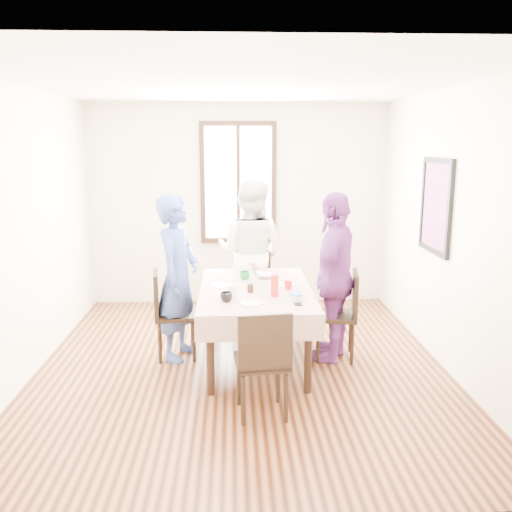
# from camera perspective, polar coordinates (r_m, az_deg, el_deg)

# --- Properties ---
(ground) EXTENTS (4.50, 4.50, 0.00)m
(ground) POSITION_cam_1_polar(r_m,az_deg,el_deg) (5.47, -1.52, -11.49)
(ground) COLOR black
(ground) RESTS_ON ground
(back_wall) EXTENTS (4.00, 0.00, 4.00)m
(back_wall) POSITION_cam_1_polar(r_m,az_deg,el_deg) (7.32, -1.88, 5.43)
(back_wall) COLOR #F0E3C6
(back_wall) RESTS_ON ground
(right_wall) EXTENTS (0.00, 4.50, 4.50)m
(right_wall) POSITION_cam_1_polar(r_m,az_deg,el_deg) (5.50, 19.75, 2.59)
(right_wall) COLOR #F0E3C6
(right_wall) RESTS_ON ground
(window_frame) EXTENTS (1.02, 0.06, 1.62)m
(window_frame) POSITION_cam_1_polar(r_m,az_deg,el_deg) (7.27, -1.90, 7.76)
(window_frame) COLOR black
(window_frame) RESTS_ON back_wall
(window_pane) EXTENTS (0.90, 0.02, 1.50)m
(window_pane) POSITION_cam_1_polar(r_m,az_deg,el_deg) (7.28, -1.90, 7.77)
(window_pane) COLOR white
(window_pane) RESTS_ON back_wall
(art_poster) EXTENTS (0.04, 0.76, 0.96)m
(art_poster) POSITION_cam_1_polar(r_m,az_deg,el_deg) (5.74, 18.59, 5.05)
(art_poster) COLOR red
(art_poster) RESTS_ON right_wall
(dining_table) EXTENTS (0.98, 1.60, 0.75)m
(dining_table) POSITION_cam_1_polar(r_m,az_deg,el_deg) (5.45, -0.02, -7.38)
(dining_table) COLOR black
(dining_table) RESTS_ON ground
(tablecloth) EXTENTS (1.10, 1.72, 0.01)m
(tablecloth) POSITION_cam_1_polar(r_m,az_deg,el_deg) (5.33, -0.02, -3.51)
(tablecloth) COLOR #56120B
(tablecloth) RESTS_ON dining_table
(chair_left) EXTENTS (0.47, 0.47, 0.91)m
(chair_left) POSITION_cam_1_polar(r_m,az_deg,el_deg) (5.59, -8.50, -6.14)
(chair_left) COLOR black
(chair_left) RESTS_ON ground
(chair_right) EXTENTS (0.48, 0.48, 0.91)m
(chair_right) POSITION_cam_1_polar(r_m,az_deg,el_deg) (5.56, 8.41, -6.23)
(chair_right) COLOR black
(chair_right) RESTS_ON ground
(chair_far) EXTENTS (0.48, 0.48, 0.91)m
(chair_far) POSITION_cam_1_polar(r_m,az_deg,el_deg) (6.47, -0.44, -3.51)
(chair_far) COLOR black
(chair_far) RESTS_ON ground
(chair_near) EXTENTS (0.46, 0.46, 0.91)m
(chair_near) POSITION_cam_1_polar(r_m,az_deg,el_deg) (4.39, 0.60, -11.10)
(chair_near) COLOR black
(chair_near) RESTS_ON ground
(person_left) EXTENTS (0.56, 0.70, 1.68)m
(person_left) POSITION_cam_1_polar(r_m,az_deg,el_deg) (5.48, -8.40, -2.29)
(person_left) COLOR #354B93
(person_left) RESTS_ON ground
(person_far) EXTENTS (1.06, 0.96, 1.76)m
(person_far) POSITION_cam_1_polar(r_m,az_deg,el_deg) (6.35, -0.44, 0.17)
(person_far) COLOR white
(person_far) RESTS_ON ground
(person_right) EXTENTS (0.79, 1.09, 1.71)m
(person_right) POSITION_cam_1_polar(r_m,az_deg,el_deg) (5.45, 8.31, -2.22)
(person_right) COLOR #70307C
(person_right) RESTS_ON ground
(mug_black) EXTENTS (0.13, 0.13, 0.09)m
(mug_black) POSITION_cam_1_polar(r_m,az_deg,el_deg) (4.89, -3.17, -4.36)
(mug_black) COLOR black
(mug_black) RESTS_ON tablecloth
(mug_flag) EXTENTS (0.11, 0.11, 0.08)m
(mug_flag) POSITION_cam_1_polar(r_m,az_deg,el_deg) (5.28, 3.43, -3.16)
(mug_flag) COLOR red
(mug_flag) RESTS_ON tablecloth
(mug_green) EXTENTS (0.15, 0.15, 0.08)m
(mug_green) POSITION_cam_1_polar(r_m,az_deg,el_deg) (5.68, -1.18, -2.06)
(mug_green) COLOR #0C7226
(mug_green) RESTS_ON tablecloth
(serving_bowl) EXTENTS (0.20, 0.20, 0.05)m
(serving_bowl) POSITION_cam_1_polar(r_m,az_deg,el_deg) (5.73, 1.07, -2.11)
(serving_bowl) COLOR white
(serving_bowl) RESTS_ON tablecloth
(juice_carton) EXTENTS (0.07, 0.07, 0.21)m
(juice_carton) POSITION_cam_1_polar(r_m,az_deg,el_deg) (5.03, 1.99, -3.15)
(juice_carton) COLOR red
(juice_carton) RESTS_ON tablecloth
(butter_tub) EXTENTS (0.13, 0.13, 0.06)m
(butter_tub) POSITION_cam_1_polar(r_m,az_deg,el_deg) (4.90, 4.25, -4.47)
(butter_tub) COLOR white
(butter_tub) RESTS_ON tablecloth
(jam_jar) EXTENTS (0.06, 0.06, 0.08)m
(jam_jar) POSITION_cam_1_polar(r_m,az_deg,el_deg) (5.17, -0.61, -3.45)
(jam_jar) COLOR black
(jam_jar) RESTS_ON tablecloth
(drinking_glass) EXTENTS (0.08, 0.08, 0.11)m
(drinking_glass) POSITION_cam_1_polar(r_m,az_deg,el_deg) (5.04, -2.52, -3.72)
(drinking_glass) COLOR silver
(drinking_glass) RESTS_ON tablecloth
(smartphone) EXTENTS (0.06, 0.13, 0.01)m
(smartphone) POSITION_cam_1_polar(r_m,az_deg,el_deg) (4.83, 4.45, -5.07)
(smartphone) COLOR black
(smartphone) RESTS_ON tablecloth
(flower_vase) EXTENTS (0.07, 0.07, 0.14)m
(flower_vase) POSITION_cam_1_polar(r_m,az_deg,el_deg) (5.38, -0.22, -2.55)
(flower_vase) COLOR silver
(flower_vase) RESTS_ON tablecloth
(plate_left) EXTENTS (0.20, 0.20, 0.01)m
(plate_left) POSITION_cam_1_polar(r_m,az_deg,el_deg) (5.43, -3.68, -3.13)
(plate_left) COLOR white
(plate_left) RESTS_ON tablecloth
(plate_right) EXTENTS (0.20, 0.20, 0.01)m
(plate_right) POSITION_cam_1_polar(r_m,az_deg,el_deg) (5.45, 3.13, -3.07)
(plate_right) COLOR white
(plate_right) RESTS_ON tablecloth
(plate_far) EXTENTS (0.20, 0.20, 0.01)m
(plate_far) POSITION_cam_1_polar(r_m,az_deg,el_deg) (5.92, -0.07, -1.82)
(plate_far) COLOR white
(plate_far) RESTS_ON tablecloth
(plate_near) EXTENTS (0.20, 0.20, 0.01)m
(plate_near) POSITION_cam_1_polar(r_m,az_deg,el_deg) (4.82, -0.48, -5.04)
(plate_near) COLOR white
(plate_near) RESTS_ON tablecloth
(butter_lid) EXTENTS (0.12, 0.12, 0.01)m
(butter_lid) POSITION_cam_1_polar(r_m,az_deg,el_deg) (4.89, 4.26, -4.06)
(butter_lid) COLOR blue
(butter_lid) RESTS_ON butter_tub
(flower_bunch) EXTENTS (0.09, 0.09, 0.10)m
(flower_bunch) POSITION_cam_1_polar(r_m,az_deg,el_deg) (5.35, -0.22, -1.31)
(flower_bunch) COLOR yellow
(flower_bunch) RESTS_ON flower_vase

